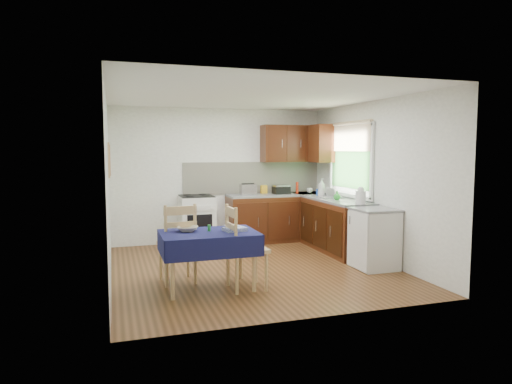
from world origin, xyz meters
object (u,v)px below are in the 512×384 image
object	(u,v)px
chair_far	(178,241)
chair_near	(243,245)
toaster	(248,190)
kettle	(361,196)
dish_rack	(331,196)
dining_table	(209,240)
sandwich_press	(281,189)

from	to	relation	value
chair_far	chair_near	world-z (taller)	chair_near
chair_far	toaster	distance (m)	2.74
kettle	dish_rack	bearing A→B (deg)	91.56
chair_far	kettle	xyz separation A→B (m)	(2.86, 0.32, 0.46)
dining_table	dish_rack	world-z (taller)	dish_rack
sandwich_press	chair_far	bearing A→B (deg)	-143.66
kettle	dining_table	bearing A→B (deg)	-165.00
toaster	kettle	bearing A→B (deg)	-61.42
chair_far	toaster	bearing A→B (deg)	-131.21
kettle	sandwich_press	bearing A→B (deg)	107.95
chair_far	kettle	world-z (taller)	kettle
chair_near	dining_table	bearing A→B (deg)	67.45
sandwich_press	dish_rack	bearing A→B (deg)	-65.39
toaster	kettle	size ratio (longest dim) A/B	1.07
chair_far	chair_near	bearing A→B (deg)	140.24
dish_rack	toaster	bearing A→B (deg)	167.90
chair_near	toaster	world-z (taller)	toaster
sandwich_press	dish_rack	xyz separation A→B (m)	(0.58, -0.92, -0.06)
toaster	kettle	distance (m)	2.25
sandwich_press	kettle	xyz separation A→B (m)	(0.60, -1.87, 0.04)
chair_near	toaster	bearing A→B (deg)	-20.29
chair_near	sandwich_press	bearing A→B (deg)	-31.91
chair_near	kettle	distance (m)	2.34
chair_far	kettle	size ratio (longest dim) A/B	3.90
chair_far	dish_rack	size ratio (longest dim) A/B	2.77
chair_far	chair_near	size ratio (longest dim) A/B	0.99
kettle	toaster	bearing A→B (deg)	124.13
dining_table	chair_near	distance (m)	0.43
dining_table	chair_far	distance (m)	0.49
dining_table	kettle	bearing A→B (deg)	38.34
chair_near	sandwich_press	distance (m)	3.13
toaster	sandwich_press	world-z (taller)	toaster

